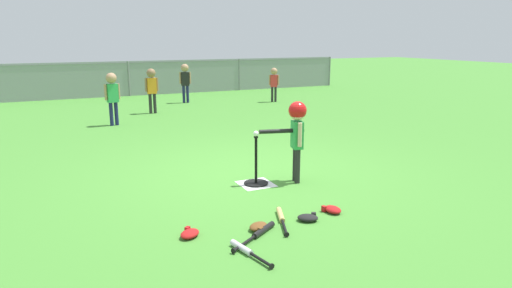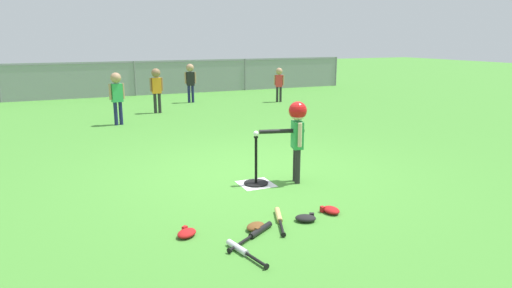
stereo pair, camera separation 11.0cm
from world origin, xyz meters
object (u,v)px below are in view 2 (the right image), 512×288
baseball_on_tee (256,134)px  fielder_near_left (117,91)px  batting_tee (256,177)px  spare_bat_wood (279,218)px  batter_child (297,125)px  glove_near_bats (306,218)px  spare_bat_silver (241,250)px  glove_outfield_drop (331,210)px  fielder_deep_right (156,84)px  glove_tossed_aside (256,227)px  fielder_deep_left (279,80)px  spare_bat_black (257,233)px  fielder_near_right (190,78)px  glove_by_plate (187,233)px

baseball_on_tee → fielder_near_left: 5.19m
batting_tee → spare_bat_wood: 1.24m
batter_child → glove_near_bats: 1.53m
glove_near_bats → fielder_near_left: bearing=99.3°
spare_bat_silver → glove_outfield_drop: 1.36m
fielder_deep_right → fielder_near_left: (-1.15, -1.27, 0.01)m
baseball_on_tee → glove_tossed_aside: bearing=-114.4°
batting_tee → fielder_deep_left: fielder_deep_left is taller
spare_bat_black → fielder_near_right: bearing=77.6°
batter_child → glove_by_plate: 2.22m
glove_by_plate → spare_bat_wood: bearing=-1.1°
fielder_near_left → glove_by_plate: bearing=-91.9°
batter_child → fielder_deep_left: (3.35, 7.05, -0.12)m
baseball_on_tee → fielder_near_left: (-1.08, 5.08, 0.06)m
baseball_on_tee → fielder_near_right: 7.99m
spare_bat_wood → fielder_near_left: bearing=97.3°
spare_bat_silver → glove_outfield_drop: size_ratio=2.55×
fielder_near_left → glove_by_plate: size_ratio=4.28×
batting_tee → fielder_deep_left: size_ratio=0.64×
spare_bat_black → glove_tossed_aside: bearing=69.5°
spare_bat_wood → glove_outfield_drop: glove_outfield_drop is taller
fielder_near_left → spare_bat_black: size_ratio=1.84×
spare_bat_silver → fielder_near_left: bearing=91.2°
fielder_deep_right → glove_outfield_drop: (0.27, -7.61, -0.70)m
batting_tee → spare_bat_black: (-0.65, -1.46, -0.07)m
spare_bat_wood → fielder_deep_right: bearing=87.4°
spare_bat_black → glove_by_plate: (-0.63, 0.26, 0.01)m
fielder_deep_right → spare_bat_silver: fielder_deep_right is taller
fielder_near_left → glove_tossed_aside: bearing=-85.8°
spare_bat_black → glove_outfield_drop: glove_outfield_drop is taller
fielder_near_left → spare_bat_wood: fielder_near_left is taller
glove_outfield_drop → glove_near_bats: bearing=-167.1°
batting_tee → glove_tossed_aside: 1.47m
fielder_deep_right → spare_bat_black: size_ratio=1.82×
fielder_near_right → glove_by_plate: (-2.69, -9.05, -0.71)m
glove_near_bats → fielder_deep_right: bearing=89.3°
glove_by_plate → glove_near_bats: same height
fielder_deep_right → glove_near_bats: fielder_deep_right is taller
batter_child → fielder_deep_right: bearing=94.0°
batting_tee → fielder_deep_right: (0.07, 6.35, 0.64)m
glove_by_plate → glove_near_bats: size_ratio=1.01×
glove_by_plate → baseball_on_tee: bearing=42.9°
spare_bat_wood → glove_outfield_drop: (0.62, -0.05, 0.01)m
glove_by_plate → spare_bat_black: bearing=-22.7°
spare_bat_wood → glove_by_plate: 1.01m
fielder_near_left → fielder_deep_right: bearing=47.9°
glove_by_plate → batter_child: bearing=30.2°
fielder_deep_right → fielder_near_right: bearing=48.6°
fielder_near_left → glove_by_plate: (-0.21, -6.27, -0.71)m
fielder_deep_right → glove_by_plate: fielder_deep_right is taller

